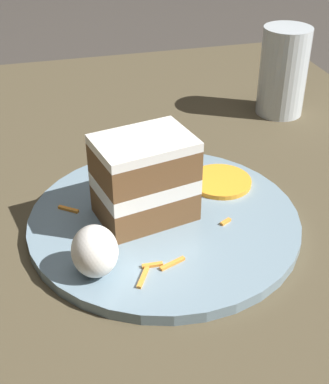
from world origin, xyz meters
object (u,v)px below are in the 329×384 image
cream_dollop (95,251)px  orange_garnish (220,181)px  drinking_glass (282,77)px  plate (164,222)px  cake_slice (145,178)px

cream_dollop → orange_garnish: 0.20m
orange_garnish → drinking_glass: 0.25m
cream_dollop → drinking_glass: (0.30, -0.32, 0.02)m
orange_garnish → drinking_glass: drinking_glass is taller
plate → cake_slice: bearing=62.1°
plate → cream_dollop: size_ratio=5.92×
orange_garnish → cake_slice: bearing=111.2°
cake_slice → plate: bearing=-130.1°
plate → drinking_glass: drinking_glass is taller
plate → cake_slice: (0.01, 0.02, 0.05)m
cream_dollop → drinking_glass: bearing=-47.0°
plate → cake_slice: size_ratio=2.65×
plate → drinking_glass: (0.23, -0.24, 0.05)m
cream_dollop → cake_slice: bearing=-39.9°
cake_slice → drinking_glass: (0.22, -0.25, -0.00)m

